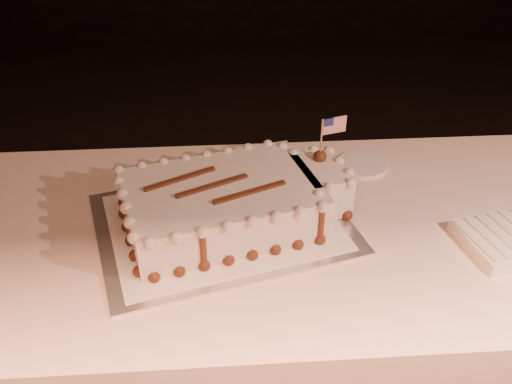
{
  "coord_description": "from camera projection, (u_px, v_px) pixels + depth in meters",
  "views": [
    {
      "loc": [
        -0.36,
        -0.47,
        1.59
      ],
      "look_at": [
        -0.28,
        0.62,
        0.84
      ],
      "focal_mm": 40.0,
      "sensor_mm": 36.0,
      "label": 1
    }
  ],
  "objects": [
    {
      "name": "cake_board",
      "position": [
        223.0,
        224.0,
        1.36
      ],
      "size": [
        0.68,
        0.57,
        0.01
      ],
      "primitive_type": "cube",
      "rotation": [
        0.0,
        0.0,
        0.26
      ],
      "color": "silver",
      "rests_on": "banquet_table"
    },
    {
      "name": "sheet_cake",
      "position": [
        235.0,
        201.0,
        1.34
      ],
      "size": [
        0.57,
        0.4,
        0.22
      ],
      "color": "silver",
      "rests_on": "doily"
    },
    {
      "name": "doily",
      "position": [
        223.0,
        222.0,
        1.36
      ],
      "size": [
        0.61,
        0.52,
        0.0
      ],
      "primitive_type": "cube",
      "rotation": [
        0.0,
        0.0,
        0.26
      ],
      "color": "white",
      "rests_on": "cake_board"
    },
    {
      "name": "banquet_table",
      "position": [
        357.0,
        329.0,
        1.59
      ],
      "size": [
        2.4,
        0.8,
        0.75
      ],
      "primitive_type": "cube",
      "color": "#FFD9C5",
      "rests_on": "ground"
    },
    {
      "name": "side_plate",
      "position": [
        362.0,
        165.0,
        1.58
      ],
      "size": [
        0.14,
        0.14,
        0.01
      ],
      "primitive_type": "cylinder",
      "color": "white",
      "rests_on": "banquet_table"
    }
  ]
}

